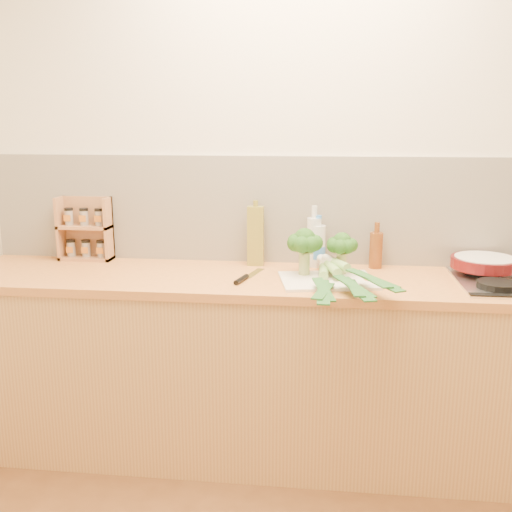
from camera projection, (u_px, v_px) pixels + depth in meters
The scene contains 15 objects.
room_shell at pixel (298, 210), 2.87m from camera, with size 3.50×3.50×3.50m.
counter at pixel (293, 367), 2.75m from camera, with size 3.20×0.62×0.90m.
chopping_board at pixel (328, 280), 2.57m from camera, with size 0.42×0.31×0.01m, color white.
broccoli_left at pixel (305, 243), 2.62m from camera, with size 0.16×0.17×0.22m.
broccoli_right at pixel (342, 245), 2.64m from camera, with size 0.14×0.15×0.19m.
leek_front at pixel (323, 275), 2.54m from camera, with size 0.10×0.71×0.04m.
leek_mid at pixel (337, 272), 2.52m from camera, with size 0.24×0.70×0.04m.
leek_back at pixel (351, 270), 2.50m from camera, with size 0.32×0.56×0.04m.
chefs_knife at pixel (245, 278), 2.60m from camera, with size 0.11×0.31×0.02m.
skillet at pixel (486, 262), 2.65m from camera, with size 0.45×0.31×0.05m.
spice_rack at pixel (86, 232), 2.97m from camera, with size 0.27×0.11×0.33m.
oil_tin at pixel (256, 236), 2.84m from camera, with size 0.08×0.05×0.33m.
glass_bottle at pixel (314, 241), 2.82m from camera, with size 0.07×0.07×0.30m.
amber_bottle at pixel (376, 249), 2.80m from camera, with size 0.06×0.06×0.23m.
water_bottle at pixel (318, 247), 2.83m from camera, with size 0.08×0.08×0.24m.
Camera 1 is at (0.11, -1.36, 1.60)m, focal length 40.00 mm.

